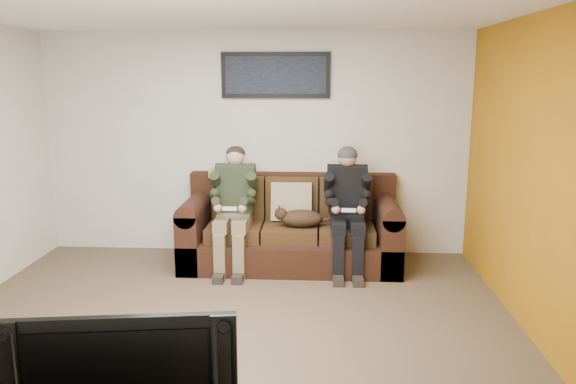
# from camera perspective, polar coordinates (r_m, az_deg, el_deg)

# --- Properties ---
(floor) EXTENTS (5.00, 5.00, 0.00)m
(floor) POSITION_cam_1_polar(r_m,az_deg,el_deg) (4.85, -6.27, -13.94)
(floor) COLOR brown
(floor) RESTS_ON ground
(ceiling) EXTENTS (5.00, 5.00, 0.00)m
(ceiling) POSITION_cam_1_polar(r_m,az_deg,el_deg) (4.40, -7.07, 18.20)
(ceiling) COLOR silver
(ceiling) RESTS_ON ground
(wall_back) EXTENTS (5.00, 0.00, 5.00)m
(wall_back) POSITION_cam_1_polar(r_m,az_deg,el_deg) (6.65, -3.34, 4.85)
(wall_back) COLOR beige
(wall_back) RESTS_ON ground
(wall_front) EXTENTS (5.00, 0.00, 5.00)m
(wall_front) POSITION_cam_1_polar(r_m,az_deg,el_deg) (2.34, -16.18, -8.75)
(wall_front) COLOR beige
(wall_front) RESTS_ON ground
(wall_right) EXTENTS (0.00, 4.50, 4.50)m
(wall_right) POSITION_cam_1_polar(r_m,az_deg,el_deg) (4.71, 24.85, 0.90)
(wall_right) COLOR beige
(wall_right) RESTS_ON ground
(accent_wall_right) EXTENTS (0.00, 4.50, 4.50)m
(accent_wall_right) POSITION_cam_1_polar(r_m,az_deg,el_deg) (4.71, 24.74, 0.90)
(accent_wall_right) COLOR #AD6C11
(accent_wall_right) RESTS_ON ground
(sofa) EXTENTS (2.39, 1.03, 0.98)m
(sofa) POSITION_cam_1_polar(r_m,az_deg,el_deg) (6.39, 0.33, -3.93)
(sofa) COLOR black
(sofa) RESTS_ON ground
(throw_pillow) EXTENTS (0.46, 0.22, 0.45)m
(throw_pillow) POSITION_cam_1_polar(r_m,az_deg,el_deg) (6.36, 0.35, -0.99)
(throw_pillow) COLOR #9A8B65
(throw_pillow) RESTS_ON sofa
(throw_blanket) EXTENTS (0.49, 0.24, 0.09)m
(throw_blanket) POSITION_cam_1_polar(r_m,az_deg,el_deg) (6.62, -5.82, 1.97)
(throw_blanket) COLOR #C5B891
(throw_blanket) RESTS_ON sofa
(person_left) EXTENTS (0.51, 0.87, 1.33)m
(person_left) POSITION_cam_1_polar(r_m,az_deg,el_deg) (6.16, -5.51, -0.84)
(person_left) COLOR #7A674C
(person_left) RESTS_ON sofa
(person_right) EXTENTS (0.51, 0.86, 1.34)m
(person_right) POSITION_cam_1_polar(r_m,az_deg,el_deg) (6.10, 6.04, -0.95)
(person_right) COLOR black
(person_right) RESTS_ON sofa
(cat) EXTENTS (0.66, 0.26, 0.24)m
(cat) POSITION_cam_1_polar(r_m,az_deg,el_deg) (6.11, 1.16, -2.64)
(cat) COLOR #402819
(cat) RESTS_ON sofa
(framed_poster) EXTENTS (1.25, 0.05, 0.52)m
(framed_poster) POSITION_cam_1_polar(r_m,az_deg,el_deg) (6.55, -1.26, 11.77)
(framed_poster) COLOR black
(framed_poster) RESTS_ON wall_back
(television) EXTENTS (1.07, 0.29, 0.61)m
(television) POSITION_cam_1_polar(r_m,az_deg,el_deg) (2.86, -16.31, -16.81)
(television) COLOR black
(television) RESTS_ON tv_stand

